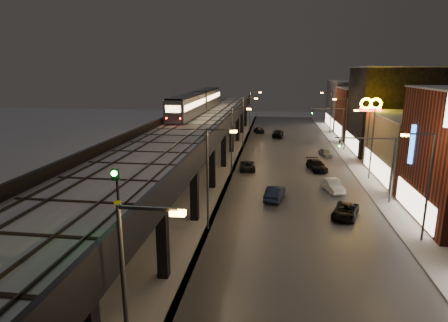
{
  "coord_description": "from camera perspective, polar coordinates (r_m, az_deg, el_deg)",
  "views": [
    {
      "loc": [
        4.77,
        -17.03,
        13.7
      ],
      "look_at": [
        0.02,
        18.16,
        5.0
      ],
      "focal_mm": 30.0,
      "sensor_mm": 36.0,
      "label": 1
    }
  ],
  "objects": [
    {
      "name": "viaduct_parapet_far",
      "position": [
        51.76,
        -9.42,
        5.98
      ],
      "size": [
        0.3,
        100.0,
        1.1
      ],
      "primitive_type": "cube",
      "color": "black",
      "rests_on": "elevated_viaduct"
    },
    {
      "name": "car_near_white",
      "position": [
        40.66,
        7.76,
        -4.95
      ],
      "size": [
        2.4,
        4.71,
        1.48
      ],
      "primitive_type": "imported",
      "rotation": [
        0.0,
        0.0,
        2.95
      ],
      "color": "black",
      "rests_on": "ground"
    },
    {
      "name": "streetlight_right_2",
      "position": [
        50.22,
        21.37,
        3.11
      ],
      "size": [
        2.56,
        0.28,
        9.0
      ],
      "color": "#38383A",
      "rests_on": "ground"
    },
    {
      "name": "traffic_light_rig_a",
      "position": [
        41.6,
        22.9,
        -0.12
      ],
      "size": [
        6.1,
        0.34,
        7.0
      ],
      "color": "#38383A",
      "rests_on": "ground"
    },
    {
      "name": "under_viaduct_pavement",
      "position": [
        54.86,
        -3.88,
        -0.69
      ],
      "size": [
        11.0,
        120.0,
        0.06
      ],
      "primitive_type": "cube",
      "color": "#9FA1A8",
      "rests_on": "ground"
    },
    {
      "name": "car_onc_red",
      "position": [
        62.57,
        15.21,
        1.21
      ],
      "size": [
        2.14,
        3.84,
        1.23
      ],
      "primitive_type": "imported",
      "rotation": [
        0.0,
        0.0,
        0.2
      ],
      "color": "#8F98A3",
      "rests_on": "ground"
    },
    {
      "name": "sign_mcdonalds",
      "position": [
        56.31,
        21.4,
        7.06
      ],
      "size": [
        2.95,
        0.73,
        9.9
      ],
      "color": "#38383A",
      "rests_on": "ground"
    },
    {
      "name": "building_f",
      "position": [
        95.34,
        19.49,
        8.1
      ],
      "size": [
        12.2,
        16.2,
        11.16
      ],
      "color": "#454650",
      "rests_on": "ground"
    },
    {
      "name": "subway_train",
      "position": [
        66.45,
        -3.91,
        9.06
      ],
      "size": [
        2.8,
        33.73,
        3.34
      ],
      "color": "gray",
      "rests_on": "viaduct_trackbed"
    },
    {
      "name": "sidewalk_right",
      "position": [
        55.27,
        20.75,
        -1.42
      ],
      "size": [
        4.0,
        120.0,
        0.14
      ],
      "primitive_type": "cube",
      "color": "#9FA1A8",
      "rests_on": "ground"
    },
    {
      "name": "viaduct_trackbed",
      "position": [
        50.7,
        -4.69,
        5.43
      ],
      "size": [
        8.4,
        100.0,
        0.32
      ],
      "color": "#B2B7C1",
      "rests_on": "elevated_viaduct"
    },
    {
      "name": "streetlight_right_4",
      "position": [
        85.3,
        15.84,
        7.56
      ],
      "size": [
        2.56,
        0.28,
        9.0
      ],
      "color": "#38383A",
      "rests_on": "ground"
    },
    {
      "name": "viaduct_parapet_streetside",
      "position": [
        49.92,
        0.22,
        5.88
      ],
      "size": [
        0.3,
        100.0,
        1.1
      ],
      "primitive_type": "cube",
      "color": "black",
      "rests_on": "elevated_viaduct"
    },
    {
      "name": "streetlight_left_1",
      "position": [
        31.63,
        -2.05,
        -1.76
      ],
      "size": [
        2.57,
        0.28,
        9.0
      ],
      "color": "#38383A",
      "rests_on": "ground"
    },
    {
      "name": "car_mid_silver",
      "position": [
        52.48,
        3.59,
        -0.68
      ],
      "size": [
        2.52,
        4.72,
        1.26
      ],
      "primitive_type": "imported",
      "rotation": [
        0.0,
        0.0,
        3.24
      ],
      "color": "black",
      "rests_on": "ground"
    },
    {
      "name": "road_surface",
      "position": [
        53.87,
        10.34,
        -1.16
      ],
      "size": [
        17.0,
        120.0,
        0.06
      ],
      "primitive_type": "cube",
      "color": "#46474D",
      "rests_on": "ground"
    },
    {
      "name": "streetlight_left_4",
      "position": [
        84.62,
        4.16,
        7.99
      ],
      "size": [
        2.57,
        0.28,
        9.0
      ],
      "color": "#38383A",
      "rests_on": "ground"
    },
    {
      "name": "rail_signal",
      "position": [
        17.34,
        -16.07,
        -3.8
      ],
      "size": [
        0.33,
        0.42,
        2.83
      ],
      "color": "black",
      "rests_on": "viaduct_trackbed"
    },
    {
      "name": "building_d",
      "position": [
        68.14,
        24.22,
        6.99
      ],
      "size": [
        12.2,
        13.2,
        14.16
      ],
      "color": "black",
      "rests_on": "ground"
    },
    {
      "name": "streetlight_left_3",
      "position": [
        66.77,
        3.18,
        6.46
      ],
      "size": [
        2.57,
        0.28,
        9.0
      ],
      "color": "#38383A",
      "rests_on": "ground"
    },
    {
      "name": "car_onc_silver",
      "position": [
        44.8,
        16.18,
        -3.66
      ],
      "size": [
        2.51,
        4.52,
        1.41
      ],
      "primitive_type": "imported",
      "rotation": [
        0.0,
        0.0,
        0.25
      ],
      "color": "white",
      "rests_on": "ground"
    },
    {
      "name": "streetlight_right_3",
      "position": [
        67.64,
        17.9,
        5.92
      ],
      "size": [
        2.56,
        0.28,
        9.0
      ],
      "color": "#38383A",
      "rests_on": "ground"
    },
    {
      "name": "car_mid_dark",
      "position": [
        78.63,
        8.2,
        4.15
      ],
      "size": [
        2.49,
        5.37,
        1.52
      ],
      "primitive_type": "imported",
      "rotation": [
        0.0,
        0.0,
        3.07
      ],
      "color": "black",
      "rests_on": "ground"
    },
    {
      "name": "streetlight_left_0",
      "position": [
        15.6,
        -13.93,
        -19.54
      ],
      "size": [
        2.57,
        0.28,
        9.0
      ],
      "color": "#38383A",
      "rests_on": "ground"
    },
    {
      "name": "car_far_white",
      "position": [
        83.39,
        5.35,
        4.75
      ],
      "size": [
        2.81,
        4.51,
        1.43
      ],
      "primitive_type": "imported",
      "rotation": [
        0.0,
        0.0,
        3.43
      ],
      "color": "black",
      "rests_on": "ground"
    },
    {
      "name": "car_onc_white",
      "position": [
        53.48,
        13.93,
        -0.71
      ],
      "size": [
        2.97,
        5.18,
        1.41
      ],
      "primitive_type": "imported",
      "rotation": [
        0.0,
        0.0,
        0.21
      ],
      "color": "black",
      "rests_on": "ground"
    },
    {
      "name": "sign_carwash",
      "position": [
        40.26,
        27.47,
        1.35
      ],
      "size": [
        1.67,
        0.35,
        8.66
      ],
      "color": "#38383A",
      "rests_on": "ground"
    },
    {
      "name": "streetlight_right_1",
      "position": [
        33.41,
        28.38,
        -2.61
      ],
      "size": [
        2.56,
        0.28,
        9.0
      ],
      "color": "#38383A",
      "rests_on": "ground"
    },
    {
      "name": "traffic_light_rig_b",
      "position": [
        70.51,
        16.73,
        5.69
      ],
      "size": [
        6.1,
        0.34,
        7.0
      ],
      "color": "#38383A",
      "rests_on": "ground"
    },
    {
      "name": "building_c",
      "position": [
        53.54,
        28.58,
        1.72
      ],
      "size": [
        12.2,
        15.2,
        8.16
      ],
      "color": "#7B6B4F",
      "rests_on": "ground"
    },
    {
      "name": "streetlight_left_2",
      "position": [
        49.05,
        1.49,
        3.83
      ],
      "size": [
        2.57,
        0.28,
        9.0
      ],
      "color": "#38383A",
      "rests_on": "ground"
    },
    {
      "name": "building_e",
      "position": [
        81.79,
        21.38,
        6.78
      ],
      "size": [
        12.2,
        12.2,
        10.16
      ],
      "color": "maroon",
      "rests_on": "ground"
    },
    {
      "name": "car_onc_dark",
      "position": [
        37.51,
        17.99,
        -7.34
      ],
      "size": [
        3.4,
        4.93,
        1.25
      ],
      "primitive_type": "imported",
      "rotation": [
        0.0,
        0.0,
        -0.32
      ],
      "color": "black",
      "rests_on": "ground"
    },
    {
      "name": "elevated_viaduct",
      "position": [
        50.7,
        -4.7,
        4.55
      ],
      "size": [
        9.0,
        100.0,
        6.3
      ],
      "color": "black",
      "rests_on": "ground"
    }
  ]
}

